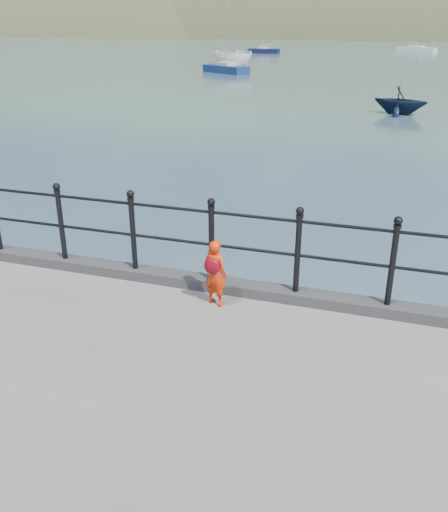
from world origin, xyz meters
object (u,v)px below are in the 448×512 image
(launch_white, at_px, (233,60))
(launch_navy, at_px, (401,100))
(sailboat_left, at_px, (264,51))
(railing, at_px, (171,230))
(child, at_px, (215,272))
(sailboat_deep, at_px, (416,50))
(sailboat_port, at_px, (226,69))

(launch_white, distance_m, launch_navy, 29.40)
(sailboat_left, bearing_deg, launch_navy, -63.15)
(railing, height_order, sailboat_left, sailboat_left)
(child, relative_size, sailboat_deep, 0.10)
(launch_white, relative_size, sailboat_deep, 0.55)
(railing, relative_size, sailboat_port, 2.37)
(launch_white, xyz_separation_m, sailboat_left, (-5.24, 33.44, -0.67))
(child, xyz_separation_m, sailboat_left, (-20.12, 82.34, -1.13))
(child, xyz_separation_m, sailboat_deep, (2.73, 95.00, -1.13))
(launch_white, height_order, launch_navy, launch_white)
(sailboat_port, relative_size, sailboat_deep, 0.81)
(launch_white, bearing_deg, child, -46.57)
(launch_navy, distance_m, sailboat_port, 26.98)
(sailboat_deep, bearing_deg, sailboat_left, -128.27)
(child, xyz_separation_m, sailboat_port, (-14.69, 46.04, -1.13))
(launch_white, bearing_deg, sailboat_port, -59.68)
(sailboat_deep, bearing_deg, launch_navy, -67.96)
(launch_navy, height_order, sailboat_left, sailboat_left)
(launch_navy, distance_m, sailboat_deep, 70.28)
(sailboat_port, bearing_deg, launch_white, 126.44)
(launch_navy, bearing_deg, railing, -171.21)
(railing, height_order, sailboat_port, sailboat_port)
(child, height_order, sailboat_port, sailboat_port)
(sailboat_left, distance_m, sailboat_deep, 26.12)
(railing, xyz_separation_m, launch_navy, (2.65, 24.30, -1.10))
(railing, height_order, launch_navy, railing)
(sailboat_deep, bearing_deg, child, -68.89)
(launch_navy, bearing_deg, child, -169.28)
(sailboat_port, relative_size, sailboat_left, 1.07)
(sailboat_left, bearing_deg, sailboat_port, -75.51)
(railing, distance_m, sailboat_deep, 94.65)
(launch_navy, relative_size, sailboat_port, 0.36)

